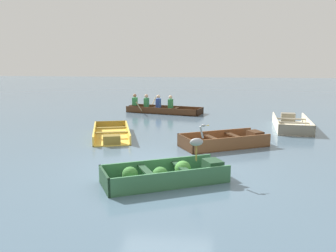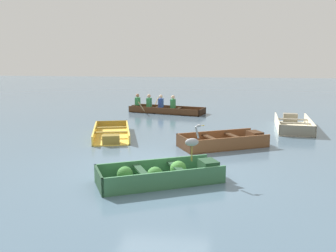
{
  "view_description": "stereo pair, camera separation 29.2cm",
  "coord_description": "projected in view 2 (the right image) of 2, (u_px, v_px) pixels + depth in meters",
  "views": [
    {
      "loc": [
        1.15,
        -8.93,
        2.78
      ],
      "look_at": [
        -0.36,
        3.86,
        0.35
      ],
      "focal_mm": 40.0,
      "sensor_mm": 36.0,
      "label": 1
    },
    {
      "loc": [
        1.44,
        -8.9,
        2.78
      ],
      "look_at": [
        -0.36,
        3.86,
        0.35
      ],
      "focal_mm": 40.0,
      "sensor_mm": 36.0,
      "label": 2
    }
  ],
  "objects": [
    {
      "name": "ground_plane",
      "position": [
        161.0,
        168.0,
        9.37
      ],
      "size": [
        80.0,
        80.0,
        0.0
      ],
      "primitive_type": "plane",
      "color": "slate"
    },
    {
      "name": "skiff_cream_far_moored",
      "position": [
        293.0,
        125.0,
        14.52
      ],
      "size": [
        1.49,
        3.1,
        0.4
      ],
      "color": "beige",
      "rests_on": "ground"
    },
    {
      "name": "skiff_yellow_near_moored",
      "position": [
        111.0,
        134.0,
        12.91
      ],
      "size": [
        1.94,
        3.08,
        0.32
      ],
      "color": "#E5BC47",
      "rests_on": "ground"
    },
    {
      "name": "rowboat_dark_varnish_with_crew",
      "position": [
        162.0,
        108.0,
        18.54
      ],
      "size": [
        3.85,
        2.37,
        0.88
      ],
      "color": "#4C2D19",
      "rests_on": "ground"
    },
    {
      "name": "skiff_wooden_brown_mid_moored",
      "position": [
        227.0,
        142.0,
        11.63
      ],
      "size": [
        2.88,
        2.25,
        0.4
      ],
      "color": "brown",
      "rests_on": "ground"
    },
    {
      "name": "dinghy_green_foreground",
      "position": [
        162.0,
        175.0,
        8.35
      ],
      "size": [
        2.92,
        2.17,
        0.42
      ],
      "color": "#387047",
      "rests_on": "ground"
    },
    {
      "name": "heron_on_dinghy",
      "position": [
        193.0,
        141.0,
        8.44
      ],
      "size": [
        0.45,
        0.26,
        0.84
      ],
      "color": "olive",
      "rests_on": "dinghy_green_foreground"
    }
  ]
}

